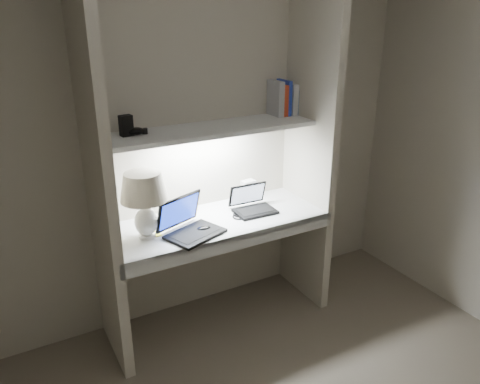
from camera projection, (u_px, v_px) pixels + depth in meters
back_wall at (198, 139)px, 3.12m from camera, size 3.20×0.01×2.50m
alcove_panel_left at (97, 167)px, 2.57m from camera, size 0.06×0.55×2.50m
alcove_panel_right at (311, 135)px, 3.23m from camera, size 0.06×0.55×2.50m
desk at (217, 222)px, 3.08m from camera, size 1.40×0.55×0.04m
desk_apron at (236, 242)px, 2.88m from camera, size 1.46×0.03×0.10m
shelf at (209, 130)px, 2.94m from camera, size 1.40×0.36×0.03m
strip_light at (209, 133)px, 2.95m from camera, size 0.60×0.04×0.02m
table_lamp at (144, 194)px, 2.73m from camera, size 0.28×0.28×0.41m
laptop_main at (189, 225)px, 2.87m from camera, size 0.41×0.39×0.23m
laptop_netbook at (252, 205)px, 3.19m from camera, size 0.28×0.25×0.17m
speaker at (248, 189)px, 3.40m from camera, size 0.10×0.07×0.13m
mouse at (204, 229)px, 2.90m from camera, size 0.09×0.06×0.03m
cable_coil at (241, 214)px, 3.14m from camera, size 0.13×0.13×0.01m
sticky_note at (155, 234)px, 2.87m from camera, size 0.08×0.08×0.00m
book_row at (286, 98)px, 3.27m from camera, size 0.23×0.16×0.24m
shelf_box at (126, 126)px, 2.72m from camera, size 0.08×0.06×0.12m
shelf_gadget at (136, 131)px, 2.75m from camera, size 0.11×0.08×0.04m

